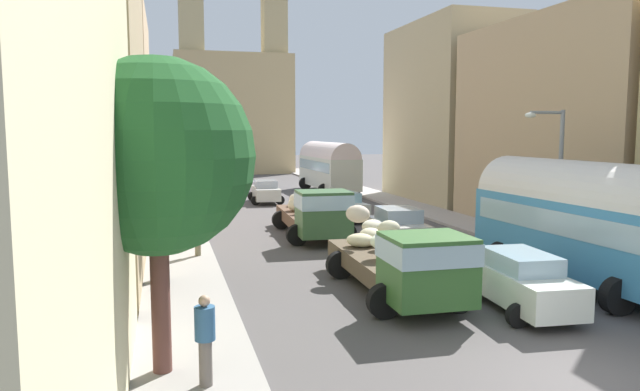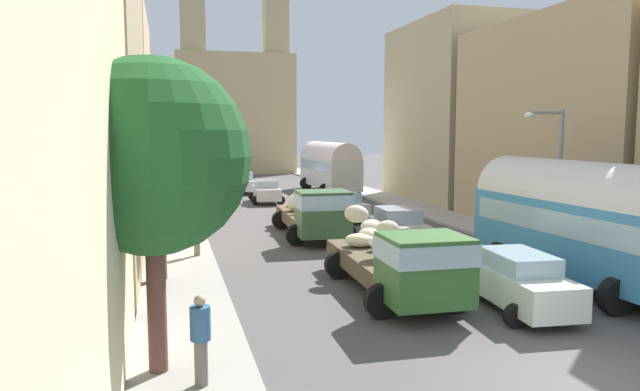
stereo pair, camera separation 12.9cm
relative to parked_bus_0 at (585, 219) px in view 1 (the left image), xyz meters
The scene contains 24 objects.
ground_plane 21.57m from the parked_bus_0, 102.77° to the left, with size 154.00×154.00×0.00m, color #504B4A.
sidewalk_left 24.21m from the parked_bus_0, 119.82° to the left, with size 2.50×70.00×0.14m, color gray.
sidewalk_right 21.18m from the parked_bus_0, 83.17° to the left, with size 2.50×70.00×0.14m, color #AFA59E.
building_left_1 17.04m from the parked_bus_0, 157.14° to the left, with size 4.23×12.14×11.38m.
building_left_2 25.49m from the parked_bus_0, 129.12° to the left, with size 5.37×12.26×11.29m.
building_right_1 11.63m from the parked_bus_0, 54.95° to the left, with size 5.42×12.97×10.16m.
building_right_2 23.16m from the parked_bus_0, 73.28° to the left, with size 5.62×10.84×12.04m.
distant_church 53.01m from the parked_bus_0, 95.16° to the left, with size 12.96×7.60×22.67m.
parked_bus_0 is the anchor object (origin of this frame).
parked_bus_1 28.73m from the parked_bus_0, 90.36° to the left, with size 3.31×9.39×3.94m.
cargo_truck_0 6.12m from the parked_bus_0, behind, with size 3.08×7.18×2.39m.
cargo_truck_1 11.67m from the parked_bus_0, 121.49° to the left, with size 3.21×7.36×2.34m.
car_0 24.46m from the parked_bus_0, 104.13° to the left, with size 2.32×3.97×1.52m.
car_1 31.21m from the parked_bus_0, 102.45° to the left, with size 2.32×4.35×1.63m.
car_2 41.72m from the parked_bus_0, 98.28° to the left, with size 2.34×4.40×1.58m.
car_3 3.94m from the parked_bus_0, 153.67° to the right, with size 2.31×4.25×1.60m.
car_4 8.78m from the parked_bus_0, 108.65° to the left, with size 2.52×3.88×1.52m.
car_5 15.38m from the parked_bus_0, 102.39° to the left, with size 2.48×4.16×1.54m.
pedestrian_0 13.41m from the parked_bus_0, 148.22° to the left, with size 0.48×0.48×1.82m.
pedestrian_1 12.77m from the parked_bus_0, 158.87° to the right, with size 0.44×0.44×1.85m.
pedestrian_2 17.50m from the parked_bus_0, 130.15° to the left, with size 0.45×0.45×1.75m.
streetlamp_near 4.10m from the parked_bus_0, 67.23° to the left, with size 1.66×0.28×5.59m.
roadside_tree_0 13.36m from the parked_bus_0, 163.67° to the right, with size 3.77×3.77×6.24m.
roadside_tree_1 13.33m from the parked_bus_0, 163.59° to the left, with size 3.31×3.31×5.82m.
Camera 1 is at (-7.76, -9.16, 4.84)m, focal length 33.06 mm.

